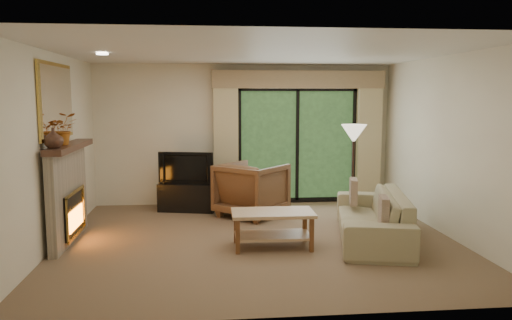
{
  "coord_description": "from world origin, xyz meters",
  "views": [
    {
      "loc": [
        -0.72,
        -6.8,
        2.01
      ],
      "look_at": [
        0.0,
        0.3,
        1.1
      ],
      "focal_mm": 35.0,
      "sensor_mm": 36.0,
      "label": 1
    }
  ],
  "objects": [
    {
      "name": "tv",
      "position": [
        -1.05,
        1.95,
        0.77
      ],
      "size": [
        0.98,
        0.34,
        0.56
      ],
      "primitive_type": "imported",
      "rotation": [
        0.0,
        0.0,
        -0.23
      ],
      "color": "black",
      "rests_on": "media_console"
    },
    {
      "name": "wall_front",
      "position": [
        0.0,
        -2.5,
        1.3
      ],
      "size": [
        5.0,
        0.0,
        5.0
      ],
      "primitive_type": "plane",
      "rotation": [
        -1.57,
        0.0,
        0.0
      ],
      "color": "#EEE0C5",
      "rests_on": "ground"
    },
    {
      "name": "sofa",
      "position": [
        1.61,
        -0.12,
        0.33
      ],
      "size": [
        1.39,
        2.43,
        0.67
      ],
      "primitive_type": "imported",
      "rotation": [
        0.0,
        0.0,
        -1.8
      ],
      "color": "tan",
      "rests_on": "floor"
    },
    {
      "name": "wall_back",
      "position": [
        0.0,
        2.5,
        1.3
      ],
      "size": [
        5.0,
        0.0,
        5.0
      ],
      "primitive_type": "plane",
      "rotation": [
        1.57,
        0.0,
        0.0
      ],
      "color": "#EEE0C5",
      "rests_on": "ground"
    },
    {
      "name": "media_console",
      "position": [
        -1.05,
        1.95,
        0.25
      ],
      "size": [
        1.06,
        0.66,
        0.49
      ],
      "primitive_type": "cube",
      "rotation": [
        0.0,
        0.0,
        -0.23
      ],
      "color": "black",
      "rests_on": "floor"
    },
    {
      "name": "vase",
      "position": [
        -2.61,
        -0.39,
        1.5
      ],
      "size": [
        0.3,
        0.3,
        0.25
      ],
      "primitive_type": "imported",
      "rotation": [
        0.0,
        0.0,
        0.26
      ],
      "color": "#462B20",
      "rests_on": "fireplace"
    },
    {
      "name": "curtain_right",
      "position": [
        2.35,
        2.34,
        1.2
      ],
      "size": [
        0.45,
        0.18,
        2.35
      ],
      "primitive_type": "cube",
      "color": "#CAB887",
      "rests_on": "floor"
    },
    {
      "name": "curtain_left",
      "position": [
        -0.35,
        2.34,
        1.2
      ],
      "size": [
        0.45,
        0.18,
        2.35
      ],
      "primitive_type": "cube",
      "color": "#CAB887",
      "rests_on": "floor"
    },
    {
      "name": "fireplace",
      "position": [
        -2.63,
        0.2,
        0.69
      ],
      "size": [
        0.24,
        1.7,
        1.37
      ],
      "primitive_type": null,
      "color": "gray",
      "rests_on": "floor"
    },
    {
      "name": "coffee_table",
      "position": [
        0.16,
        -0.36,
        0.25
      ],
      "size": [
        1.1,
        0.62,
        0.49
      ],
      "primitive_type": null,
      "rotation": [
        0.0,
        0.0,
        -0.02
      ],
      "color": "tan",
      "rests_on": "floor"
    },
    {
      "name": "floor_lamp",
      "position": [
        1.71,
        1.17,
        0.78
      ],
      "size": [
        0.45,
        0.45,
        1.56
      ],
      "primitive_type": null,
      "rotation": [
        0.0,
        0.0,
        -0.08
      ],
      "color": "beige",
      "rests_on": "floor"
    },
    {
      "name": "mirror",
      "position": [
        -2.71,
        0.2,
        1.95
      ],
      "size": [
        0.07,
        1.45,
        1.02
      ],
      "primitive_type": null,
      "color": "gold",
      "rests_on": "wall_left"
    },
    {
      "name": "cornice",
      "position": [
        1.0,
        2.36,
        2.32
      ],
      "size": [
        3.2,
        0.24,
        0.32
      ],
      "primitive_type": "cube",
      "color": "#9B805D",
      "rests_on": "wall_back"
    },
    {
      "name": "wall_right",
      "position": [
        2.75,
        0.0,
        1.3
      ],
      "size": [
        0.0,
        5.0,
        5.0
      ],
      "primitive_type": "plane",
      "rotation": [
        1.57,
        0.0,
        -1.57
      ],
      "color": "#EEE0C5",
      "rests_on": "ground"
    },
    {
      "name": "sliding_door",
      "position": [
        1.0,
        2.45,
        1.1
      ],
      "size": [
        2.26,
        0.1,
        2.16
      ],
      "primitive_type": null,
      "color": "black",
      "rests_on": "floor"
    },
    {
      "name": "pillow_far",
      "position": [
        1.53,
        0.54,
        0.56
      ],
      "size": [
        0.19,
        0.4,
        0.39
      ],
      "primitive_type": "cube",
      "rotation": [
        0.0,
        0.0,
        -0.23
      ],
      "color": "brown",
      "rests_on": "sofa"
    },
    {
      "name": "pillow_near",
      "position": [
        1.53,
        -0.78,
        0.56
      ],
      "size": [
        0.18,
        0.39,
        0.37
      ],
      "primitive_type": "cube",
      "rotation": [
        0.0,
        0.0,
        -0.23
      ],
      "color": "brown",
      "rests_on": "sofa"
    },
    {
      "name": "floor",
      "position": [
        0.0,
        0.0,
        0.0
      ],
      "size": [
        5.5,
        5.5,
        0.0
      ],
      "primitive_type": "plane",
      "color": "#7A6147",
      "rests_on": "ground"
    },
    {
      "name": "armchair",
      "position": [
        0.04,
        1.44,
        0.45
      ],
      "size": [
        1.39,
        1.39,
        0.91
      ],
      "primitive_type": "imported",
      "rotation": [
        0.0,
        0.0,
        2.43
      ],
      "color": "brown",
      "rests_on": "floor"
    },
    {
      "name": "wall_left",
      "position": [
        -2.75,
        0.0,
        1.3
      ],
      "size": [
        0.0,
        5.0,
        5.0
      ],
      "primitive_type": "plane",
      "rotation": [
        1.57,
        0.0,
        1.57
      ],
      "color": "#EEE0C5",
      "rests_on": "ground"
    },
    {
      "name": "ceiling",
      "position": [
        0.0,
        0.0,
        2.6
      ],
      "size": [
        5.5,
        5.5,
        0.0
      ],
      "primitive_type": "plane",
      "rotation": [
        3.14,
        0.0,
        0.0
      ],
      "color": "silver",
      "rests_on": "ground"
    },
    {
      "name": "branches",
      "position": [
        -2.61,
        0.01,
        1.58
      ],
      "size": [
        0.48,
        0.45,
        0.43
      ],
      "primitive_type": "imported",
      "rotation": [
        0.0,
        0.0,
        0.36
      ],
      "color": "#A15518",
      "rests_on": "fireplace"
    }
  ]
}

